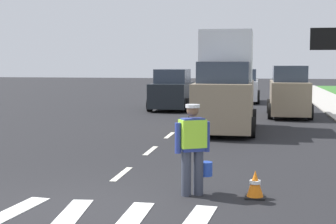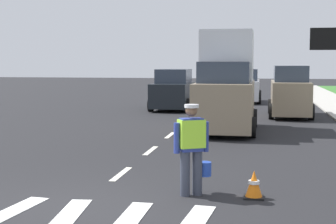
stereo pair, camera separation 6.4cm
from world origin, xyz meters
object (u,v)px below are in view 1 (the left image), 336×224
road_worker (194,145)px  delivery_truck (226,85)px  car_parked_far (289,93)px  car_oncoming_second (172,91)px  car_outgoing_far (243,87)px  traffic_cone_near (255,184)px

road_worker → delivery_truck: (-0.02, 9.02, 0.68)m
car_parked_far → car_oncoming_second: bearing=157.2°
delivery_truck → car_outgoing_far: (0.18, 13.12, -0.68)m
car_oncoming_second → traffic_cone_near: bearing=-75.4°
delivery_truck → car_outgoing_far: delivery_truck is taller
delivery_truck → car_oncoming_second: (-3.21, 7.66, -0.65)m
traffic_cone_near → car_parked_far: car_parked_far is taller
car_outgoing_far → car_oncoming_second: bearing=-121.9°
road_worker → car_parked_far: car_parked_far is taller
traffic_cone_near → delivery_truck: 9.20m
car_outgoing_far → car_oncoming_second: car_oncoming_second is taller
road_worker → traffic_cone_near: bearing=-0.2°
car_parked_far → car_oncoming_second: car_parked_far is taller
delivery_truck → car_oncoming_second: 8.33m
delivery_truck → car_parked_far: delivery_truck is taller
car_outgoing_far → traffic_cone_near: bearing=-87.5°
traffic_cone_near → delivery_truck: size_ratio=0.11×
car_parked_far → car_oncoming_second: 6.17m
traffic_cone_near → delivery_truck: (-1.14, 9.02, 1.36)m
road_worker → car_oncoming_second: bearing=101.0°
car_parked_far → road_worker: bearing=-99.7°
road_worker → car_parked_far: bearing=80.3°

